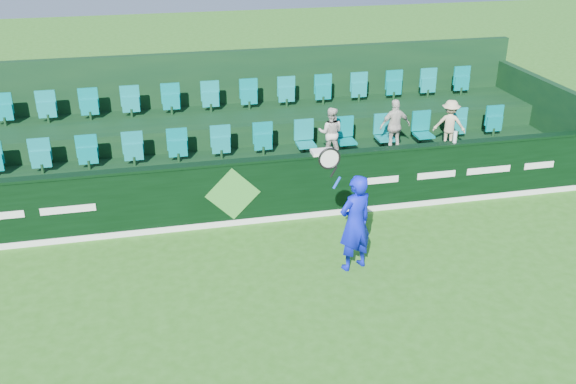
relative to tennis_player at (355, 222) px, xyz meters
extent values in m
plane|color=#286618|center=(-1.83, -1.86, -0.91)|extent=(60.00, 60.00, 0.00)
cube|color=black|center=(-1.83, 2.14, -0.26)|extent=(16.00, 0.20, 1.30)
cube|color=black|center=(-1.83, 2.14, 0.42)|extent=(16.00, 0.24, 0.05)
cube|color=white|center=(-1.83, 2.03, -0.85)|extent=(16.00, 0.02, 0.12)
cube|color=#3A8B32|center=(-1.83, 2.03, -0.21)|extent=(1.10, 0.02, 1.10)
cube|color=white|center=(-6.13, 2.03, -0.21)|extent=(0.85, 0.01, 0.14)
cube|color=white|center=(-4.93, 2.03, -0.21)|extent=(1.00, 0.01, 0.14)
cube|color=white|center=(1.27, 2.03, -0.21)|extent=(0.70, 0.01, 0.14)
cube|color=white|center=(2.47, 2.03, -0.21)|extent=(0.85, 0.01, 0.14)
cube|color=white|center=(3.67, 2.03, -0.21)|extent=(1.00, 0.01, 0.14)
cube|color=white|center=(4.87, 2.03, -0.21)|extent=(0.70, 0.01, 0.14)
cube|color=black|center=(-1.83, 3.24, -0.51)|extent=(16.00, 2.00, 0.80)
cube|color=black|center=(-1.83, 5.14, -0.26)|extent=(16.00, 1.80, 1.30)
cube|color=black|center=(-1.83, 6.14, 0.39)|extent=(16.00, 0.20, 2.60)
cube|color=black|center=(6.07, 4.14, 0.09)|extent=(0.20, 4.00, 2.00)
cube|color=#017676|center=(-1.83, 3.64, 0.19)|extent=(13.50, 0.50, 0.60)
cube|color=#017676|center=(-1.83, 5.44, 0.69)|extent=(13.50, 0.50, 0.60)
imported|color=#0D18DF|center=(0.01, 0.00, -0.02)|extent=(0.75, 0.62, 1.78)
cylinder|color=#143FBF|center=(-0.38, -0.10, 0.83)|extent=(0.14, 0.04, 0.21)
cylinder|color=black|center=(-0.44, -0.10, 1.03)|extent=(0.12, 0.03, 0.19)
torus|color=black|center=(-0.52, -0.10, 1.27)|extent=(0.51, 0.04, 0.51)
cylinder|color=silver|center=(-0.52, -0.10, 1.27)|extent=(0.42, 0.01, 0.42)
imported|color=beige|center=(0.50, 3.26, 0.46)|extent=(0.66, 0.59, 1.13)
imported|color=beige|center=(1.97, 3.26, 0.50)|extent=(0.73, 0.35, 1.21)
imported|color=#C7B98C|center=(3.28, 3.26, 0.45)|extent=(0.82, 0.67, 1.10)
cube|color=white|center=(0.01, 2.14, 0.48)|extent=(0.45, 0.30, 0.07)
cylinder|color=silver|center=(2.85, 2.14, 0.57)|extent=(0.08, 0.08, 0.25)
camera|label=1|loc=(-3.28, -9.31, 5.13)|focal=40.00mm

